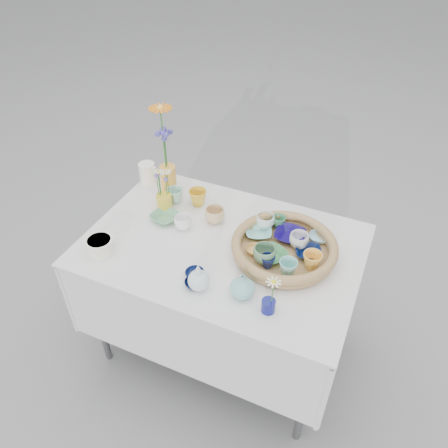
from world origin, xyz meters
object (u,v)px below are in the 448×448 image
at_px(display_table, 223,343).
at_px(tall_vase_yellow, 168,179).
at_px(wicker_tray, 284,248).
at_px(bud_vase_seafoam, 242,286).

bearing_deg(display_table, tall_vase_yellow, 148.02).
xyz_separation_m(wicker_tray, bud_vase_seafoam, (-0.08, -0.30, 0.02)).
height_order(wicker_tray, tall_vase_yellow, tall_vase_yellow).
bearing_deg(tall_vase_yellow, display_table, -31.98).
relative_size(display_table, bud_vase_seafoam, 11.70).
bearing_deg(wicker_tray, bud_vase_seafoam, -104.93).
xyz_separation_m(display_table, tall_vase_yellow, (-0.43, 0.27, 0.84)).
xyz_separation_m(bud_vase_seafoam, tall_vase_yellow, (-0.63, 0.52, 0.02)).
distance_m(display_table, bud_vase_seafoam, 0.88).
distance_m(bud_vase_seafoam, tall_vase_yellow, 0.82).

